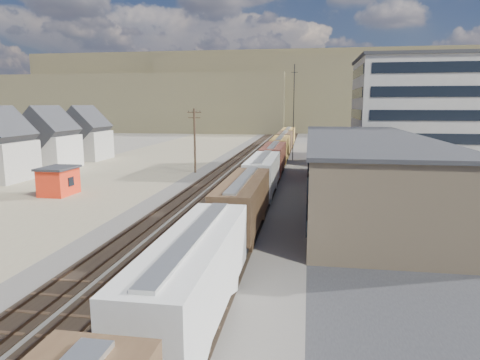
# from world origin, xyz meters

# --- Properties ---
(ground) EXTENTS (300.00, 300.00, 0.00)m
(ground) POSITION_xyz_m (0.00, 0.00, 0.00)
(ground) COLOR #6B6356
(ground) RESTS_ON ground
(ballast_bed) EXTENTS (18.00, 200.00, 0.06)m
(ballast_bed) POSITION_xyz_m (0.00, 50.00, 0.03)
(ballast_bed) COLOR #4C4742
(ballast_bed) RESTS_ON ground
(dirt_yard) EXTENTS (24.00, 180.00, 0.03)m
(dirt_yard) POSITION_xyz_m (-20.00, 40.00, 0.01)
(dirt_yard) COLOR #87775C
(dirt_yard) RESTS_ON ground
(asphalt_lot) EXTENTS (26.00, 120.00, 0.04)m
(asphalt_lot) POSITION_xyz_m (22.00, 35.00, 0.02)
(asphalt_lot) COLOR #232326
(asphalt_lot) RESTS_ON ground
(rail_tracks) EXTENTS (11.40, 200.00, 0.24)m
(rail_tracks) POSITION_xyz_m (-0.55, 50.00, 0.11)
(rail_tracks) COLOR black
(rail_tracks) RESTS_ON ground
(freight_train) EXTENTS (3.00, 119.74, 4.46)m
(freight_train) POSITION_xyz_m (3.80, 33.92, 2.79)
(freight_train) COLOR black
(freight_train) RESTS_ON ground
(warehouse) EXTENTS (12.40, 40.40, 7.25)m
(warehouse) POSITION_xyz_m (14.98, 25.00, 3.65)
(warehouse) COLOR tan
(warehouse) RESTS_ON ground
(office_tower) EXTENTS (22.60, 18.60, 18.45)m
(office_tower) POSITION_xyz_m (27.95, 54.95, 9.26)
(office_tower) COLOR #9E998E
(office_tower) RESTS_ON ground
(utility_pole_north) EXTENTS (2.20, 0.32, 10.00)m
(utility_pole_north) POSITION_xyz_m (-8.50, 42.00, 5.30)
(utility_pole_north) COLOR #382619
(utility_pole_north) RESTS_ON ground
(radio_mast) EXTENTS (1.20, 0.16, 18.00)m
(radio_mast) POSITION_xyz_m (6.00, 60.00, 9.12)
(radio_mast) COLOR black
(radio_mast) RESTS_ON ground
(hills_north) EXTENTS (265.00, 80.00, 32.00)m
(hills_north) POSITION_xyz_m (0.17, 167.92, 14.10)
(hills_north) COLOR brown
(hills_north) RESTS_ON ground
(maintenance_shed) EXTENTS (3.68, 4.70, 3.37)m
(maintenance_shed) POSITION_xyz_m (-20.11, 23.32, 1.73)
(maintenance_shed) COLOR red
(maintenance_shed) RESTS_ON ground
(parked_car_blue) EXTENTS (4.21, 6.07, 1.54)m
(parked_car_blue) POSITION_xyz_m (23.92, 53.50, 0.77)
(parked_car_blue) COLOR navy
(parked_car_blue) RESTS_ON ground
(parked_car_far) EXTENTS (2.88, 4.31, 1.36)m
(parked_car_far) POSITION_xyz_m (33.77, 45.71, 0.68)
(parked_car_far) COLOR silver
(parked_car_far) RESTS_ON ground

